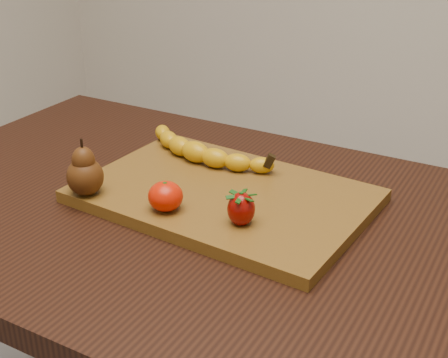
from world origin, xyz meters
The scene contains 6 objects.
table centered at (0.00, 0.00, 0.66)m, with size 1.00×0.70×0.76m.
cutting_board centered at (0.08, 0.04, 0.77)m, with size 0.45×0.30×0.02m, color brown.
banana centered at (-0.02, 0.11, 0.80)m, with size 0.24×0.06×0.04m, color #D19B09, non-canonical shape.
pear centered at (-0.11, -0.08, 0.83)m, with size 0.06×0.06×0.09m, color #4A260B, non-canonical shape.
mandarin centered at (0.03, -0.06, 0.80)m, with size 0.05×0.05×0.05m, color red.
strawberry centered at (0.15, -0.04, 0.81)m, with size 0.04×0.04×0.05m, color #7B0703, non-canonical shape.
Camera 1 is at (0.52, -0.74, 1.23)m, focal length 50.00 mm.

